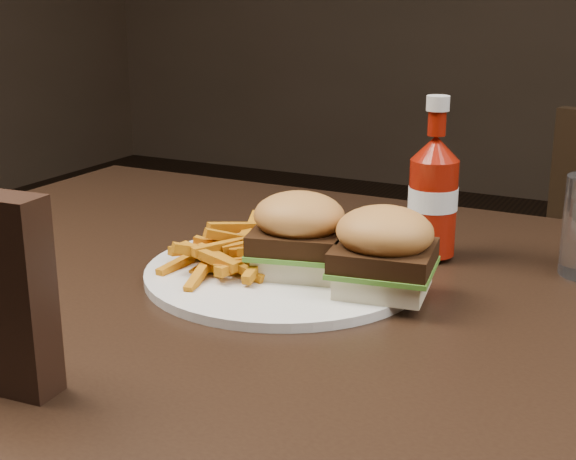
% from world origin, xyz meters
% --- Properties ---
extents(dining_table, '(1.20, 0.80, 0.04)m').
position_xyz_m(dining_table, '(0.00, 0.00, 0.73)').
color(dining_table, black).
rests_on(dining_table, ground).
extents(plate, '(0.30, 0.30, 0.01)m').
position_xyz_m(plate, '(-0.07, 0.03, 0.76)').
color(plate, white).
rests_on(plate, dining_table).
extents(sandwich_half_a, '(0.10, 0.10, 0.02)m').
position_xyz_m(sandwich_half_a, '(-0.05, 0.03, 0.77)').
color(sandwich_half_a, beige).
rests_on(sandwich_half_a, plate).
extents(sandwich_half_b, '(0.10, 0.09, 0.02)m').
position_xyz_m(sandwich_half_b, '(0.04, 0.01, 0.77)').
color(sandwich_half_b, '#F5EEBF').
rests_on(sandwich_half_b, plate).
extents(fries_pile, '(0.15, 0.15, 0.05)m').
position_xyz_m(fries_pile, '(-0.13, 0.02, 0.78)').
color(fries_pile, '#B86A1A').
rests_on(fries_pile, plate).
extents(ketchup_bottle, '(0.07, 0.07, 0.11)m').
position_xyz_m(ketchup_bottle, '(0.05, 0.16, 0.81)').
color(ketchup_bottle, maroon).
rests_on(ketchup_bottle, dining_table).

